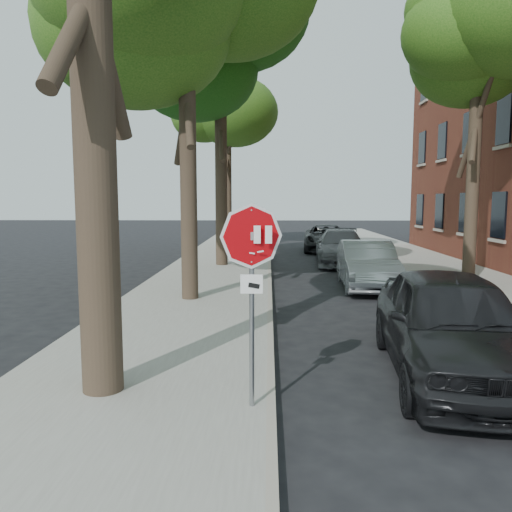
{
  "coord_description": "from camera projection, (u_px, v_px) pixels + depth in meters",
  "views": [
    {
      "loc": [
        -0.49,
        -6.18,
        2.77
      ],
      "look_at": [
        -0.65,
        0.15,
        2.05
      ],
      "focal_mm": 35.0,
      "sensor_mm": 36.0,
      "label": 1
    }
  ],
  "objects": [
    {
      "name": "car_a",
      "position": [
        451.0,
        324.0,
        7.77
      ],
      "size": [
        2.5,
        5.11,
        1.68
      ],
      "primitive_type": "imported",
      "rotation": [
        0.0,
        0.0,
        -0.11
      ],
      "color": "black",
      "rests_on": "ground"
    },
    {
      "name": "curb_right",
      "position": [
        390.0,
        274.0,
        18.25
      ],
      "size": [
        0.12,
        55.0,
        0.13
      ],
      "primitive_type": "cube",
      "color": "#9E9384",
      "rests_on": "ground"
    },
    {
      "name": "tree_right",
      "position": [
        477.0,
        56.0,
        15.51
      ],
      "size": [
        5.29,
        4.91,
        9.33
      ],
      "color": "black",
      "rests_on": "sidewalk_right"
    },
    {
      "name": "tree_far",
      "position": [
        227.0,
        116.0,
        26.66
      ],
      "size": [
        5.29,
        4.91,
        9.33
      ],
      "color": "black",
      "rests_on": "sidewalk_left"
    },
    {
      "name": "sidewalk_right",
      "position": [
        446.0,
        274.0,
        18.2
      ],
      "size": [
        4.0,
        55.0,
        0.12
      ],
      "primitive_type": "cube",
      "color": "gray",
      "rests_on": "ground"
    },
    {
      "name": "stop_sign",
      "position": [
        252.0,
        266.0,
        6.21
      ],
      "size": [
        0.76,
        0.34,
        2.61
      ],
      "color": "gray",
      "rests_on": "sidewalk_left"
    },
    {
      "name": "curb_left",
      "position": [
        270.0,
        273.0,
        18.36
      ],
      "size": [
        0.12,
        55.0,
        0.13
      ],
      "primitive_type": "cube",
      "color": "#9E9384",
      "rests_on": "ground"
    },
    {
      "name": "car_c",
      "position": [
        341.0,
        247.0,
        21.28
      ],
      "size": [
        2.45,
        5.24,
        1.48
      ],
      "primitive_type": "imported",
      "rotation": [
        0.0,
        0.0,
        -0.08
      ],
      "color": "#4D4E52",
      "rests_on": "ground"
    },
    {
      "name": "car_d",
      "position": [
        326.0,
        238.0,
        26.64
      ],
      "size": [
        2.74,
        5.25,
        1.41
      ],
      "primitive_type": "imported",
      "rotation": [
        0.0,
        0.0,
        -0.08
      ],
      "color": "black",
      "rests_on": "ground"
    },
    {
      "name": "tree_mid_b",
      "position": [
        220.0,
        66.0,
        19.62
      ],
      "size": [
        5.88,
        5.46,
        10.36
      ],
      "color": "black",
      "rests_on": "sidewalk_left"
    },
    {
      "name": "ground",
      "position": [
        306.0,
        415.0,
        6.44
      ],
      "size": [
        120.0,
        120.0,
        0.0
      ],
      "primitive_type": "plane",
      "color": "black",
      "rests_on": "ground"
    },
    {
      "name": "car_b",
      "position": [
        367.0,
        265.0,
        15.6
      ],
      "size": [
        1.8,
        4.53,
        1.47
      ],
      "primitive_type": "imported",
      "rotation": [
        0.0,
        0.0,
        -0.06
      ],
      "color": "#9FA2A6",
      "rests_on": "ground"
    },
    {
      "name": "tree_mid_a",
      "position": [
        186.0,
        9.0,
        12.71
      ],
      "size": [
        5.59,
        5.19,
        9.84
      ],
      "color": "black",
      "rests_on": "sidewalk_left"
    },
    {
      "name": "sidewalk_left",
      "position": [
        214.0,
        273.0,
        18.41
      ],
      "size": [
        4.0,
        55.0,
        0.12
      ],
      "primitive_type": "cube",
      "color": "gray",
      "rests_on": "ground"
    }
  ]
}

